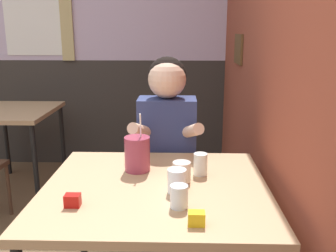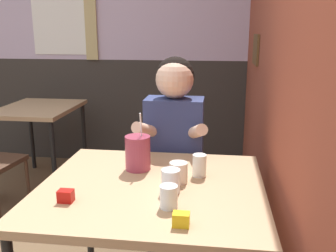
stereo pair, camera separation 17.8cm
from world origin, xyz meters
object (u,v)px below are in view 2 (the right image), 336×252
main_table (152,198)px  person_seated (174,153)px  cocktail_pitcher (138,153)px  background_table (39,116)px

main_table → person_seated: size_ratio=0.79×
main_table → cocktail_pitcher: bearing=118.5°
main_table → background_table: same height
background_table → main_table: bearing=-50.2°
main_table → background_table: size_ratio=1.25×
person_seated → background_table: bearing=144.1°
main_table → cocktail_pitcher: cocktail_pitcher is taller
person_seated → cocktail_pitcher: person_seated is taller
background_table → person_seated: (1.35, -0.97, 0.04)m
person_seated → cocktail_pitcher: 0.46m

